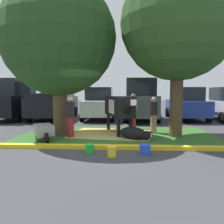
% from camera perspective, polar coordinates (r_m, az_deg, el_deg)
% --- Properties ---
extents(ground_plane, '(80.00, 80.00, 0.00)m').
position_cam_1_polar(ground_plane, '(7.74, -2.22, -8.10)').
color(ground_plane, '#38383D').
extents(grass_island, '(7.71, 4.26, 0.02)m').
position_cam_1_polar(grass_island, '(9.44, 1.20, -5.63)').
color(grass_island, '#2D5B23').
rests_on(grass_island, ground).
extents(curb_yellow, '(8.91, 0.24, 0.12)m').
position_cam_1_polar(curb_yellow, '(7.20, 0.59, -8.61)').
color(curb_yellow, yellow).
rests_on(curb_yellow, ground).
extents(hay_bedding, '(3.48, 2.79, 0.04)m').
position_cam_1_polar(hay_bedding, '(9.58, -0.10, -5.38)').
color(hay_bedding, tan).
rests_on(hay_bedding, ground).
extents(shade_tree_left, '(4.54, 4.54, 6.13)m').
position_cam_1_polar(shade_tree_left, '(9.80, -12.96, 17.18)').
color(shade_tree_left, brown).
rests_on(shade_tree_left, ground).
extents(shade_tree_right, '(4.35, 4.35, 6.51)m').
position_cam_1_polar(shade_tree_right, '(9.63, 15.93, 20.25)').
color(shade_tree_right, '#4C3823').
rests_on(shade_tree_right, ground).
extents(cow_holstein, '(1.33, 3.06, 1.59)m').
position_cam_1_polar(cow_holstein, '(9.53, 1.83, 1.30)').
color(cow_holstein, black).
rests_on(cow_holstein, ground).
extents(calf_lying, '(1.26, 1.01, 0.48)m').
position_cam_1_polar(calf_lying, '(8.50, 5.40, -5.28)').
color(calf_lying, black).
rests_on(calf_lying, ground).
extents(person_handler, '(0.34, 0.53, 1.60)m').
position_cam_1_polar(person_handler, '(8.86, -10.21, -0.89)').
color(person_handler, maroon).
rests_on(person_handler, ground).
extents(person_visitor_near, '(0.34, 0.53, 1.53)m').
position_cam_1_polar(person_visitor_near, '(9.91, 10.18, -0.49)').
color(person_visitor_near, '#9E7F5B').
rests_on(person_visitor_near, ground).
extents(person_visitor_far, '(0.34, 0.45, 1.66)m').
position_cam_1_polar(person_visitor_far, '(10.89, 5.24, 0.47)').
color(person_visitor_far, maroon).
rests_on(person_visitor_far, ground).
extents(wheelbarrow, '(1.15, 1.53, 0.63)m').
position_cam_1_polar(wheelbarrow, '(8.67, -16.43, -4.28)').
color(wheelbarrow, gray).
rests_on(wheelbarrow, ground).
extents(bucket_green, '(0.27, 0.27, 0.27)m').
position_cam_1_polar(bucket_green, '(6.72, -5.48, -8.93)').
color(bucket_green, green).
rests_on(bucket_green, ground).
extents(bucket_yellow, '(0.27, 0.27, 0.29)m').
position_cam_1_polar(bucket_yellow, '(6.34, -0.03, -9.66)').
color(bucket_yellow, yellow).
rests_on(bucket_yellow, ground).
extents(bucket_blue, '(0.33, 0.33, 0.29)m').
position_cam_1_polar(bucket_blue, '(6.62, 8.12, -9.07)').
color(bucket_blue, blue).
rests_on(bucket_blue, ground).
extents(suv_black, '(2.14, 4.61, 2.52)m').
position_cam_1_polar(suv_black, '(15.89, -22.98, 2.89)').
color(suv_black, black).
rests_on(suv_black, ground).
extents(pickup_truck_black, '(2.25, 5.41, 2.42)m').
position_cam_1_polar(pickup_truck_black, '(15.58, -13.83, 2.54)').
color(pickup_truck_black, black).
rests_on(pickup_truck_black, ground).
extents(hatchback_white, '(2.04, 4.41, 2.02)m').
position_cam_1_polar(hatchback_white, '(14.90, -3.03, 2.07)').
color(hatchback_white, silver).
rests_on(hatchback_white, ground).
extents(suv_dark_grey, '(2.14, 4.61, 2.52)m').
position_cam_1_polar(suv_dark_grey, '(14.48, 6.79, 3.09)').
color(suv_dark_grey, '#4C5156').
rests_on(suv_dark_grey, ground).
extents(sedan_blue, '(2.04, 4.41, 2.02)m').
position_cam_1_polar(sedan_blue, '(15.28, 17.83, 1.91)').
color(sedan_blue, navy).
rests_on(sedan_blue, ground).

